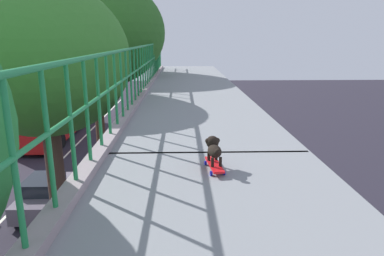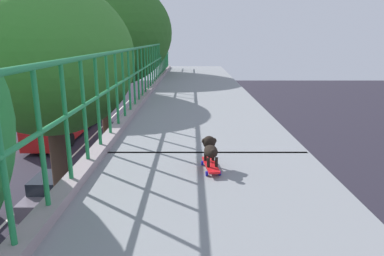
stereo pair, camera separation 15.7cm
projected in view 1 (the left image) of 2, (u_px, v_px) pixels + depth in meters
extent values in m
cube|color=gray|center=(215.00, 223.00, 3.36)|extent=(2.92, 32.74, 0.50)
cube|color=black|center=(205.00, 152.00, 4.68)|extent=(2.86, 0.06, 0.00)
cube|color=gray|center=(67.00, 197.00, 3.25)|extent=(0.20, 31.10, 0.11)
cylinder|color=#1F8245|center=(54.00, 64.00, 2.93)|extent=(0.06, 31.10, 0.06)
cylinder|color=#1F8245|center=(60.00, 125.00, 3.07)|extent=(0.04, 31.10, 0.04)
cylinder|color=#1F8245|center=(14.00, 167.00, 2.23)|extent=(0.04, 0.04, 1.19)
cylinder|color=#1F8245|center=(48.00, 141.00, 2.80)|extent=(0.04, 0.04, 1.19)
cylinder|color=#1F8245|center=(71.00, 123.00, 3.37)|extent=(0.04, 0.04, 1.19)
cylinder|color=#1F8245|center=(87.00, 111.00, 3.94)|extent=(0.04, 0.04, 1.19)
cylinder|color=#1F8245|center=(99.00, 102.00, 4.50)|extent=(0.04, 0.04, 1.19)
cylinder|color=#1F8245|center=(108.00, 95.00, 5.07)|extent=(0.04, 0.04, 1.19)
cylinder|color=#1F8245|center=(116.00, 89.00, 5.64)|extent=(0.04, 0.04, 1.19)
cylinder|color=#1F8245|center=(122.00, 84.00, 6.21)|extent=(0.04, 0.04, 1.19)
cylinder|color=#1F8245|center=(127.00, 81.00, 6.78)|extent=(0.04, 0.04, 1.19)
cylinder|color=#1F8245|center=(131.00, 77.00, 7.35)|extent=(0.04, 0.04, 1.19)
cylinder|color=#1F8245|center=(134.00, 74.00, 7.92)|extent=(0.04, 0.04, 1.19)
cylinder|color=#1F8245|center=(138.00, 72.00, 8.49)|extent=(0.04, 0.04, 1.19)
cylinder|color=#1F8245|center=(140.00, 70.00, 9.06)|extent=(0.04, 0.04, 1.19)
cylinder|color=#1F8245|center=(143.00, 68.00, 9.63)|extent=(0.04, 0.04, 1.19)
cylinder|color=#1F8245|center=(145.00, 66.00, 10.20)|extent=(0.04, 0.04, 1.19)
cylinder|color=#1F8245|center=(147.00, 65.00, 10.77)|extent=(0.04, 0.04, 1.19)
cylinder|color=#1F8245|center=(149.00, 64.00, 11.33)|extent=(0.04, 0.04, 1.19)
cylinder|color=#1F8245|center=(150.00, 62.00, 11.90)|extent=(0.04, 0.04, 1.19)
cylinder|color=#1F8245|center=(152.00, 61.00, 12.47)|extent=(0.04, 0.04, 1.19)
cylinder|color=#1F8245|center=(153.00, 60.00, 13.04)|extent=(0.04, 0.04, 1.19)
cylinder|color=#1F8245|center=(154.00, 59.00, 13.61)|extent=(0.04, 0.04, 1.19)
cylinder|color=#1F8245|center=(155.00, 59.00, 14.18)|extent=(0.04, 0.04, 1.19)
cylinder|color=#1F8245|center=(156.00, 58.00, 14.75)|extent=(0.04, 0.04, 1.19)
cylinder|color=#1F8245|center=(157.00, 57.00, 15.32)|extent=(0.04, 0.04, 1.19)
cylinder|color=#1F8245|center=(158.00, 56.00, 15.89)|extent=(0.04, 0.04, 1.19)
cylinder|color=#1F8245|center=(159.00, 56.00, 16.46)|extent=(0.04, 0.04, 1.19)
cylinder|color=#1F8245|center=(160.00, 55.00, 17.03)|extent=(0.04, 0.04, 1.19)
cylinder|color=#1F8245|center=(160.00, 55.00, 17.60)|extent=(0.04, 0.04, 1.19)
cube|color=slate|center=(46.00, 196.00, 15.49)|extent=(1.61, 3.96, 0.74)
cube|color=#1E232B|center=(43.00, 184.00, 15.19)|extent=(1.44, 1.84, 0.56)
cylinder|color=black|center=(72.00, 189.00, 16.82)|extent=(0.18, 0.69, 0.69)
cylinder|color=black|center=(41.00, 189.00, 16.77)|extent=(0.18, 0.69, 0.69)
cylinder|color=black|center=(53.00, 215.00, 14.33)|extent=(0.18, 0.69, 0.69)
cylinder|color=black|center=(16.00, 215.00, 14.28)|extent=(0.18, 0.69, 0.69)
cube|color=#B71514|center=(57.00, 112.00, 26.74)|extent=(2.53, 10.87, 3.23)
cube|color=black|center=(56.00, 105.00, 26.60)|extent=(2.55, 10.00, 0.70)
cylinder|color=black|center=(87.00, 119.00, 30.81)|extent=(0.28, 0.96, 0.96)
cylinder|color=black|center=(60.00, 119.00, 30.74)|extent=(0.28, 0.96, 0.96)
cylinder|color=black|center=(62.00, 141.00, 24.25)|extent=(0.28, 0.96, 0.96)
cylinder|color=black|center=(27.00, 141.00, 24.18)|extent=(0.28, 0.96, 0.96)
cylinder|color=#4E362B|center=(59.00, 207.00, 9.65)|extent=(0.47, 0.47, 5.82)
ellipsoid|color=#3B802F|center=(43.00, 59.00, 8.60)|extent=(4.33, 4.33, 3.92)
cylinder|color=#4E3223|center=(101.00, 141.00, 15.39)|extent=(0.40, 0.40, 6.12)
ellipsoid|color=#2D6624|center=(94.00, 32.00, 14.19)|extent=(5.93, 5.93, 4.62)
cube|color=red|center=(214.00, 165.00, 4.05)|extent=(0.19, 0.54, 0.02)
cylinder|color=#141AAF|center=(217.00, 162.00, 4.23)|extent=(0.03, 0.06, 0.05)
cylinder|color=#141AAF|center=(205.00, 163.00, 4.21)|extent=(0.03, 0.06, 0.05)
cylinder|color=#141AAF|center=(224.00, 173.00, 3.90)|extent=(0.03, 0.06, 0.05)
cylinder|color=#141AAF|center=(211.00, 173.00, 3.88)|extent=(0.03, 0.06, 0.05)
cylinder|color=black|center=(216.00, 156.00, 4.15)|extent=(0.04, 0.04, 0.11)
cylinder|color=black|center=(209.00, 156.00, 4.14)|extent=(0.04, 0.04, 0.11)
cylinder|color=black|center=(220.00, 162.00, 3.94)|extent=(0.04, 0.04, 0.11)
cylinder|color=black|center=(212.00, 162.00, 3.93)|extent=(0.04, 0.04, 0.11)
ellipsoid|color=black|center=(215.00, 151.00, 4.02)|extent=(0.19, 0.31, 0.14)
sphere|color=black|center=(212.00, 142.00, 4.12)|extent=(0.16, 0.16, 0.16)
ellipsoid|color=black|center=(211.00, 141.00, 4.19)|extent=(0.06, 0.08, 0.05)
sphere|color=black|center=(217.00, 140.00, 4.12)|extent=(0.07, 0.07, 0.07)
sphere|color=black|center=(208.00, 141.00, 4.11)|extent=(0.07, 0.07, 0.07)
sphere|color=black|center=(218.00, 152.00, 3.86)|extent=(0.07, 0.07, 0.07)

